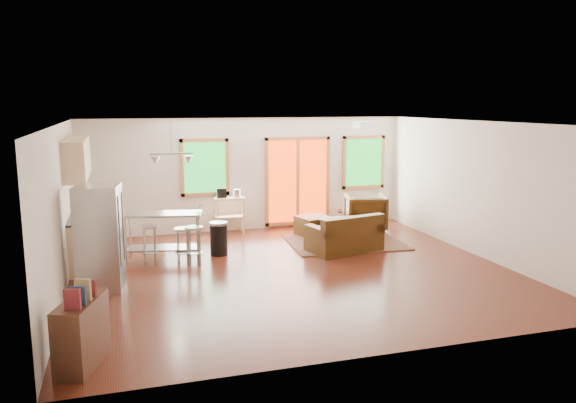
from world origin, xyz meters
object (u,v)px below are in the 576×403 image
object	(u,v)px
refrigerator	(100,238)
coffee_table	(346,222)
armchair	(365,211)
ottoman	(314,226)
rug	(345,242)
loveseat	(345,237)
kitchen_cart	(228,202)
island	(163,228)

from	to	relation	value
refrigerator	coffee_table	bearing A→B (deg)	30.03
armchair	ottoman	distance (m)	1.37
rug	loveseat	xyz separation A→B (m)	(-0.27, -0.63, 0.29)
ottoman	kitchen_cart	world-z (taller)	kitchen_cart
coffee_table	ottoman	xyz separation A→B (m)	(-0.58, 0.47, -0.16)
armchair	kitchen_cart	world-z (taller)	kitchen_cart
ottoman	rug	bearing A→B (deg)	-62.68
armchair	refrigerator	xyz separation A→B (m)	(-5.78, -2.66, 0.37)
kitchen_cart	island	bearing A→B (deg)	-130.70
armchair	rug	bearing A→B (deg)	62.58
armchair	island	world-z (taller)	armchair
refrigerator	ottoman	bearing A→B (deg)	37.39
loveseat	island	size ratio (longest dim) A/B	1.02
coffee_table	refrigerator	bearing A→B (deg)	-158.33
rug	ottoman	bearing A→B (deg)	117.32
loveseat	ottoman	distance (m)	1.45
coffee_table	kitchen_cart	xyz separation A→B (m)	(-2.34, 1.30, 0.33)
rug	armchair	size ratio (longest dim) A/B	2.56
coffee_table	ottoman	distance (m)	0.76
rug	loveseat	world-z (taller)	loveseat
rug	armchair	world-z (taller)	armchair
armchair	loveseat	bearing A→B (deg)	69.21
armchair	kitchen_cart	distance (m)	3.18
kitchen_cart	refrigerator	bearing A→B (deg)	-129.11
ottoman	coffee_table	bearing A→B (deg)	-38.95
rug	ottoman	xyz separation A→B (m)	(-0.42, 0.81, 0.21)
coffee_table	refrigerator	distance (m)	5.42
armchair	ottoman	size ratio (longest dim) A/B	1.40
kitchen_cart	ottoman	bearing A→B (deg)	-25.31
refrigerator	loveseat	bearing A→B (deg)	20.89
island	loveseat	bearing A→B (deg)	-6.67
coffee_table	kitchen_cart	distance (m)	2.70
armchair	kitchen_cart	bearing A→B (deg)	3.47
rug	kitchen_cart	distance (m)	2.82
island	ottoman	bearing A→B (deg)	17.05
rug	kitchen_cart	world-z (taller)	kitchen_cart
ottoman	kitchen_cart	xyz separation A→B (m)	(-1.76, 0.83, 0.49)
rug	ottoman	distance (m)	0.94
loveseat	coffee_table	xyz separation A→B (m)	(0.43, 0.97, 0.08)
kitchen_cart	rug	bearing A→B (deg)	-37.01
coffee_table	island	bearing A→B (deg)	-171.88
ottoman	loveseat	bearing A→B (deg)	-83.93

